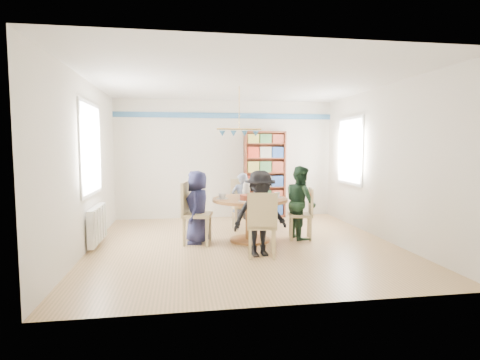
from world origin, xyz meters
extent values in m
plane|color=tan|center=(0.00, 0.00, 0.00)|extent=(5.00, 5.00, 0.00)
plane|color=white|center=(0.00, 0.00, 2.70)|extent=(5.00, 5.00, 0.00)
plane|color=silver|center=(0.00, 2.50, 1.35)|extent=(5.00, 0.00, 5.00)
plane|color=silver|center=(0.00, -2.50, 1.35)|extent=(5.00, 0.00, 5.00)
plane|color=silver|center=(-2.50, 0.00, 1.35)|extent=(0.00, 5.00, 5.00)
plane|color=silver|center=(2.50, 0.00, 1.35)|extent=(0.00, 5.00, 5.00)
cube|color=#32608A|center=(0.00, 2.48, 2.35)|extent=(5.00, 0.02, 0.12)
cube|color=white|center=(-2.48, 0.30, 1.60)|extent=(0.03, 1.32, 1.52)
cube|color=white|center=(-2.46, 0.30, 1.60)|extent=(0.01, 1.20, 1.40)
cube|color=white|center=(2.48, 1.30, 1.55)|extent=(0.03, 1.12, 1.42)
cube|color=white|center=(2.46, 1.30, 1.55)|extent=(0.01, 1.00, 1.30)
cylinder|color=gold|center=(0.00, 0.50, 2.33)|extent=(0.01, 0.01, 0.75)
cylinder|color=gold|center=(0.00, 0.50, 1.95)|extent=(0.80, 0.02, 0.02)
cone|color=teal|center=(-0.30, 0.50, 1.87)|extent=(0.11, 0.11, 0.10)
cone|color=teal|center=(-0.10, 0.50, 1.87)|extent=(0.11, 0.11, 0.10)
cone|color=teal|center=(0.10, 0.50, 1.87)|extent=(0.11, 0.11, 0.10)
cone|color=teal|center=(0.30, 0.50, 1.87)|extent=(0.11, 0.11, 0.10)
cube|color=silver|center=(-2.42, 0.30, 0.35)|extent=(0.10, 1.00, 0.60)
cube|color=silver|center=(-2.36, -0.10, 0.35)|extent=(0.02, 0.06, 0.56)
cube|color=silver|center=(-2.36, 0.10, 0.35)|extent=(0.02, 0.06, 0.56)
cube|color=silver|center=(-2.36, 0.30, 0.35)|extent=(0.02, 0.06, 0.56)
cube|color=silver|center=(-2.36, 0.50, 0.35)|extent=(0.02, 0.06, 0.56)
cube|color=silver|center=(-2.36, 0.70, 0.35)|extent=(0.02, 0.06, 0.56)
cylinder|color=brown|center=(0.14, 0.19, 0.72)|extent=(1.30, 1.30, 0.05)
cylinder|color=brown|center=(0.14, 0.19, 0.35)|extent=(0.16, 0.16, 0.70)
cylinder|color=brown|center=(0.14, 0.19, 0.02)|extent=(0.70, 0.70, 0.04)
cube|color=tan|center=(-0.77, 0.14, 0.50)|extent=(0.55, 0.55, 0.06)
cube|color=tan|center=(-0.97, 0.18, 0.77)|extent=(0.14, 0.46, 0.55)
cube|color=tan|center=(-0.62, -0.08, 0.24)|extent=(0.05, 0.05, 0.47)
cube|color=tan|center=(-0.54, 0.28, 0.24)|extent=(0.05, 0.05, 0.47)
cube|color=tan|center=(-0.99, 0.00, 0.24)|extent=(0.05, 0.05, 0.47)
cube|color=tan|center=(-0.91, 0.36, 0.24)|extent=(0.05, 0.05, 0.47)
cube|color=tan|center=(1.05, 0.20, 0.43)|extent=(0.48, 0.48, 0.05)
cube|color=tan|center=(1.23, 0.16, 0.67)|extent=(0.12, 0.40, 0.48)
cube|color=tan|center=(0.92, 0.39, 0.21)|extent=(0.05, 0.05, 0.41)
cube|color=tan|center=(0.86, 0.07, 0.21)|extent=(0.05, 0.05, 0.41)
cube|color=tan|center=(1.24, 0.33, 0.21)|extent=(0.05, 0.05, 0.41)
cube|color=tan|center=(1.18, 0.01, 0.21)|extent=(0.05, 0.05, 0.41)
cube|color=tan|center=(0.17, 1.09, 0.47)|extent=(0.45, 0.45, 0.05)
cube|color=tan|center=(0.17, 1.29, 0.73)|extent=(0.44, 0.05, 0.52)
cube|color=tan|center=(0.00, 0.91, 0.22)|extent=(0.04, 0.04, 0.45)
cube|color=tan|center=(0.36, 0.92, 0.22)|extent=(0.04, 0.04, 0.45)
cube|color=tan|center=(-0.01, 1.27, 0.22)|extent=(0.04, 0.04, 0.45)
cube|color=tan|center=(0.35, 1.28, 0.22)|extent=(0.04, 0.04, 0.45)
cube|color=tan|center=(0.15, -0.74, 0.46)|extent=(0.50, 0.50, 0.05)
cube|color=tan|center=(0.12, -0.94, 0.72)|extent=(0.43, 0.12, 0.52)
cube|color=tan|center=(0.36, -0.60, 0.22)|extent=(0.05, 0.05, 0.44)
cube|color=tan|center=(0.01, -0.54, 0.22)|extent=(0.05, 0.05, 0.44)
cube|color=tan|center=(0.29, -0.95, 0.22)|extent=(0.05, 0.05, 0.44)
cube|color=tan|center=(-0.05, -0.88, 0.22)|extent=(0.05, 0.05, 0.44)
imported|color=#1B1C3C|center=(-0.76, 0.18, 0.62)|extent=(0.50, 0.67, 1.24)
imported|color=#18301E|center=(1.07, 0.24, 0.65)|extent=(0.56, 0.68, 1.30)
imported|color=gray|center=(0.15, 1.11, 0.56)|extent=(0.44, 0.31, 1.13)
imported|color=black|center=(0.13, -0.71, 0.64)|extent=(0.90, 0.61, 1.28)
cube|color=maroon|center=(0.42, 2.34, 1.00)|extent=(0.04, 0.28, 1.99)
cube|color=maroon|center=(1.33, 2.34, 1.00)|extent=(0.04, 0.28, 1.99)
cube|color=maroon|center=(0.88, 2.34, 1.97)|extent=(0.95, 0.28, 0.04)
cube|color=maroon|center=(0.88, 2.34, 0.03)|extent=(0.95, 0.28, 0.06)
cube|color=maroon|center=(0.88, 2.47, 1.00)|extent=(0.95, 0.02, 1.99)
cube|color=maroon|center=(0.88, 2.34, 0.38)|extent=(0.89, 0.27, 0.02)
cube|color=maroon|center=(0.88, 2.34, 0.71)|extent=(0.89, 0.27, 0.02)
cube|color=maroon|center=(0.88, 2.34, 1.04)|extent=(0.89, 0.27, 0.02)
cube|color=maroon|center=(0.88, 2.34, 1.38)|extent=(0.89, 0.27, 0.02)
cube|color=maroon|center=(0.88, 2.34, 1.71)|extent=(0.89, 0.27, 0.02)
cube|color=#B22E1B|center=(0.59, 2.32, 0.18)|extent=(0.26, 0.21, 0.25)
cube|color=beige|center=(0.88, 2.32, 0.18)|extent=(0.26, 0.21, 0.25)
cube|color=navy|center=(1.16, 2.32, 0.18)|extent=(0.26, 0.21, 0.25)
cube|color=#C0BA4D|center=(0.59, 2.32, 0.51)|extent=(0.26, 0.21, 0.25)
cube|color=#3D6D3C|center=(0.88, 2.32, 0.51)|extent=(0.26, 0.21, 0.25)
cube|color=brown|center=(1.16, 2.32, 0.51)|extent=(0.26, 0.21, 0.25)
cube|color=#B22E1B|center=(0.59, 2.32, 0.85)|extent=(0.26, 0.21, 0.25)
cube|color=beige|center=(0.88, 2.32, 0.85)|extent=(0.26, 0.21, 0.25)
cube|color=navy|center=(1.16, 2.32, 0.85)|extent=(0.26, 0.21, 0.25)
cube|color=#C0BA4D|center=(0.59, 2.32, 1.18)|extent=(0.26, 0.21, 0.25)
cube|color=#3D6D3C|center=(0.88, 2.32, 1.18)|extent=(0.26, 0.21, 0.25)
cube|color=brown|center=(1.16, 2.32, 1.18)|extent=(0.26, 0.21, 0.25)
cube|color=#B22E1B|center=(0.59, 2.32, 1.51)|extent=(0.26, 0.21, 0.25)
cube|color=beige|center=(0.88, 2.32, 1.51)|extent=(0.26, 0.21, 0.25)
cube|color=navy|center=(1.16, 2.32, 1.51)|extent=(0.26, 0.21, 0.25)
cube|color=#C0BA4D|center=(0.59, 2.32, 1.82)|extent=(0.26, 0.21, 0.21)
cube|color=#3D6D3C|center=(0.88, 2.32, 1.82)|extent=(0.26, 0.21, 0.21)
cube|color=brown|center=(1.16, 2.32, 1.82)|extent=(0.26, 0.21, 0.21)
cylinder|color=white|center=(0.09, 0.27, 0.87)|extent=(0.12, 0.12, 0.24)
sphere|color=white|center=(0.09, 0.27, 0.99)|extent=(0.09, 0.09, 0.09)
cylinder|color=silver|center=(0.26, 0.31, 0.89)|extent=(0.07, 0.07, 0.28)
cylinder|color=teal|center=(0.26, 0.31, 1.04)|extent=(0.03, 0.03, 0.03)
cylinder|color=white|center=(0.19, 0.48, 0.76)|extent=(0.30, 0.30, 0.01)
cylinder|color=maroon|center=(0.19, 0.48, 0.81)|extent=(0.24, 0.24, 0.09)
cylinder|color=white|center=(0.04, -0.11, 0.76)|extent=(0.30, 0.30, 0.01)
cylinder|color=maroon|center=(0.04, -0.11, 0.81)|extent=(0.24, 0.24, 0.09)
cylinder|color=white|center=(-0.34, 0.19, 0.76)|extent=(0.20, 0.20, 0.01)
imported|color=white|center=(-0.34, 0.19, 0.80)|extent=(0.12, 0.12, 0.10)
cylinder|color=white|center=(0.63, 0.19, 0.76)|extent=(0.20, 0.20, 0.01)
imported|color=white|center=(0.63, 0.19, 0.80)|extent=(0.10, 0.10, 0.09)
cylinder|color=white|center=(0.14, 0.68, 0.76)|extent=(0.20, 0.20, 0.01)
imported|color=white|center=(0.14, 0.68, 0.80)|extent=(0.12, 0.12, 0.10)
cylinder|color=white|center=(0.14, -0.29, 0.76)|extent=(0.20, 0.20, 0.01)
imported|color=white|center=(0.14, -0.29, 0.80)|extent=(0.10, 0.10, 0.09)
camera|label=1|loc=(-1.01, -6.11, 1.63)|focal=28.00mm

